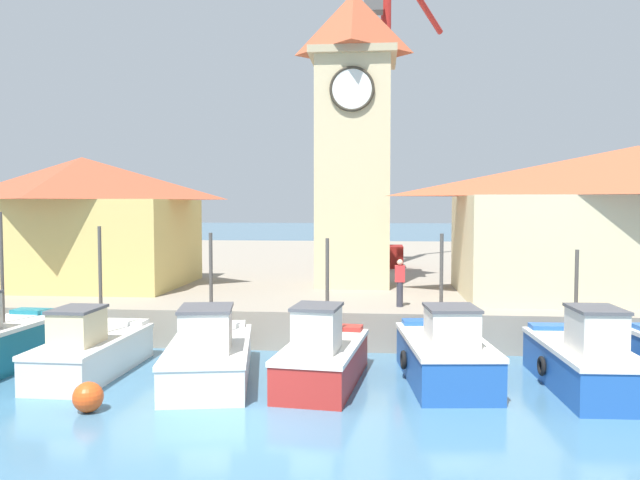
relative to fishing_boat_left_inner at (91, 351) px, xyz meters
The scene contains 13 objects.
ground_plane 6.06m from the fishing_boat_left_inner, 34.74° to the right, with size 300.00×300.00×0.00m, color teal.
quay_wharf 23.81m from the fishing_boat_left_inner, 78.01° to the left, with size 120.00×40.00×1.27m, color gray.
fishing_boat_left_inner is the anchor object (origin of this frame).
fishing_boat_mid_left 3.44m from the fishing_boat_left_inner, ahead, with size 2.98×5.32×3.96m.
fishing_boat_center 6.51m from the fishing_boat_left_inner, ahead, with size 2.34×4.60×3.83m.
fishing_boat_mid_right 9.75m from the fishing_boat_left_inner, ahead, with size 2.50×4.71×3.95m.
fishing_boat_right_inner 13.21m from the fishing_boat_left_inner, ahead, with size 2.06×4.81×3.55m.
clock_tower 14.30m from the fishing_boat_left_inner, 56.22° to the left, with size 3.58×3.58×14.02m.
warehouse_left 10.81m from the fishing_boat_left_inner, 116.91° to the left, with size 8.97×6.73×5.49m.
warehouse_right 19.55m from the fishing_boat_left_inner, 24.05° to the left, with size 13.29×6.72×5.66m.
port_crane_near 21.44m from the fishing_boat_left_inner, 65.48° to the left, with size 4.81×7.27×17.59m.
mooring_buoy 3.33m from the fishing_boat_left_inner, 65.72° to the right, with size 0.69×0.69×0.69m, color #E54C19.
dock_worker_near_tower 9.99m from the fishing_boat_left_inner, 28.51° to the left, with size 0.34×0.22×1.62m.
Camera 1 is at (2.99, -13.04, 4.73)m, focal length 35.00 mm.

